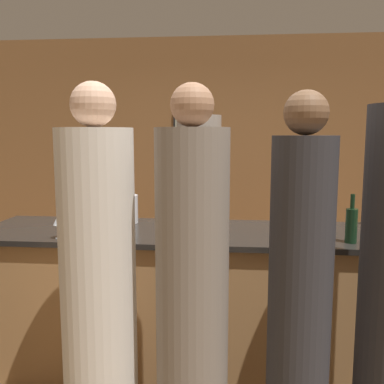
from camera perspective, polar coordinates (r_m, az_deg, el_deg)
The scene contains 13 objects.
ground_plane at distance 3.27m, azimuth 0.09°, elevation -22.35°, with size 14.00×14.00×0.00m, color brown.
back_wall at distance 5.31m, azimuth 2.59°, elevation 5.12°, with size 8.00×0.08×2.80m.
bar_counter at distance 3.05m, azimuth 0.09°, elevation -14.24°, with size 2.91×0.79×0.99m.
bartender at distance 3.85m, azimuth 0.89°, elevation -2.86°, with size 0.39×0.39×2.01m.
guest_0 at distance 2.13m, azimuth 0.02°, elevation -13.42°, with size 0.35×0.35×1.87m.
guest_2 at distance 2.25m, azimuth -12.35°, elevation -12.31°, with size 0.38×0.38×1.89m.
guest_3 at distance 2.14m, azimuth 14.15°, elevation -13.71°, with size 0.30×0.30×1.84m.
wine_bottle_0 at distance 2.74m, azimuth 20.49°, elevation -4.07°, with size 0.07×0.07×0.30m.
wine_bottle_1 at distance 3.32m, azimuth 23.48°, elevation -2.31°, with size 0.07×0.07×0.27m.
ice_bucket at distance 3.18m, azimuth -8.89°, elevation -2.24°, with size 0.19×0.19×0.21m.
wine_glass_0 at distance 2.81m, azimuth -1.17°, elevation -3.11°, with size 0.08×0.08×0.15m.
wine_glass_1 at distance 2.91m, azimuth 16.99°, elevation -3.01°, with size 0.07×0.07×0.16m.
wine_glass_2 at distance 2.79m, azimuth -17.32°, elevation -3.55°, with size 0.07×0.07×0.16m.
Camera 1 is at (0.26, -2.82, 1.64)m, focal length 40.00 mm.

